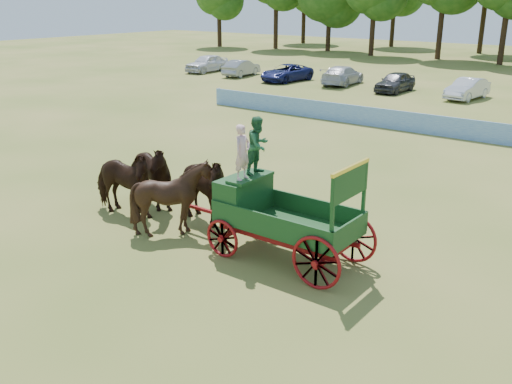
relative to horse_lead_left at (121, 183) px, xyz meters
The scene contains 7 objects.
ground 3.20m from the horse_lead_left, 11.19° to the right, with size 160.00×160.00×0.00m, color olive.
horse_lead_left is the anchor object (origin of this frame).
horse_lead_right 1.10m from the horse_lead_left, 90.00° to the left, with size 1.24×2.71×2.29m, color black.
horse_wheel_left 2.40m from the horse_lead_left, ahead, with size 1.85×2.08×2.29m, color black.
horse_wheel_right 2.64m from the horse_lead_left, 24.62° to the left, with size 1.24×2.71×2.29m, color black.
farm_dray 5.41m from the horse_lead_left, ahead, with size 6.00×2.00×3.76m.
sponsor_banner 17.54m from the horse_lead_left, 83.66° to the left, with size 26.00×0.08×1.05m, color blue.
Camera 1 is at (11.08, -10.68, 6.84)m, focal length 40.00 mm.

